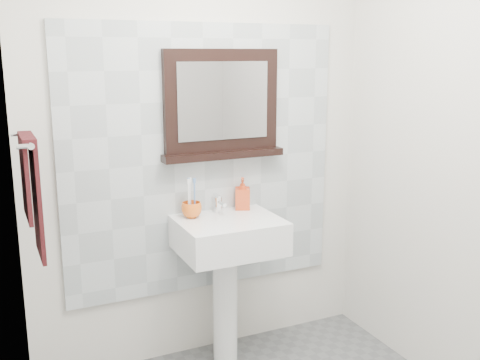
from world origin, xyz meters
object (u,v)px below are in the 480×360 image
toothbrush_cup (192,210)px  framed_mirror (222,107)px  soap_dispenser (243,193)px  hand_towel (32,187)px  pedestal_sink (228,251)px

toothbrush_cup → framed_mirror: size_ratio=0.16×
soap_dispenser → hand_towel: bearing=-143.0°
toothbrush_cup → soap_dispenser: 0.33m
toothbrush_cup → framed_mirror: bearing=20.6°
toothbrush_cup → hand_towel: 0.89m
pedestal_sink → framed_mirror: (0.05, 0.19, 0.77)m
pedestal_sink → hand_towel: (-0.99, -0.12, 0.49)m
pedestal_sink → soap_dispenser: size_ratio=5.23×
framed_mirror → soap_dispenser: bearing=-20.3°
framed_mirror → hand_towel: bearing=-163.5°
soap_dispenser → hand_towel: hand_towel is taller
pedestal_sink → toothbrush_cup: (-0.17, 0.10, 0.23)m
hand_towel → framed_mirror: bearing=16.5°
soap_dispenser → toothbrush_cup: bearing=-148.9°
pedestal_sink → framed_mirror: 0.80m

